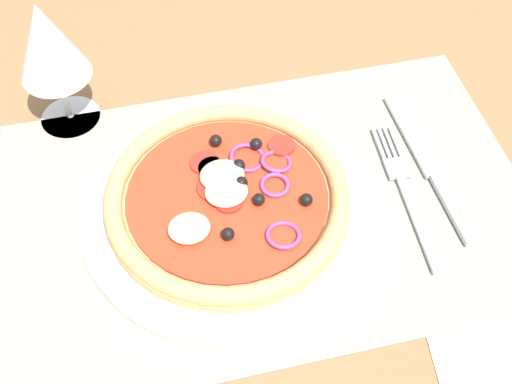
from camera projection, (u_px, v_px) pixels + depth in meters
ground_plane at (268, 213)px, 65.09cm from camera, size 190.00×140.00×2.40cm
placemat at (268, 204)px, 63.97cm from camera, size 51.27×33.24×0.40cm
plate at (227, 204)px, 63.03cm from camera, size 28.35×28.35×1.16cm
pizza at (227, 193)px, 61.70cm from camera, size 23.27×23.27×2.59cm
fork at (404, 186)px, 64.80cm from camera, size 2.54×18.06×0.44cm
knife at (428, 162)px, 66.65cm from camera, size 2.26×20.03×0.62cm
wine_glass at (48, 45)px, 63.34cm from camera, size 7.20×7.20×14.90cm
napkin at (510, 323)px, 56.28cm from camera, size 16.50×15.21×0.36cm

